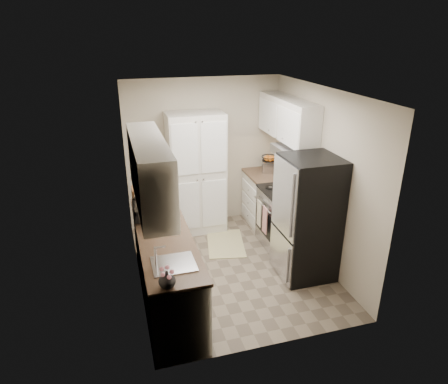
# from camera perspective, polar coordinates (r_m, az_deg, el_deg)

# --- Properties ---
(ground) EXTENTS (3.20, 3.20, 0.00)m
(ground) POSITION_cam_1_polar(r_m,az_deg,el_deg) (5.89, 1.03, -10.60)
(ground) COLOR #7A6B56
(ground) RESTS_ON ground
(room_shell) EXTENTS (2.64, 3.24, 2.52)m
(room_shell) POSITION_cam_1_polar(r_m,az_deg,el_deg) (5.18, 1.00, 4.58)
(room_shell) COLOR beige
(room_shell) RESTS_ON ground
(pantry_cabinet) EXTENTS (0.90, 0.55, 2.00)m
(pantry_cabinet) POSITION_cam_1_polar(r_m,az_deg,el_deg) (6.55, -3.97, 2.63)
(pantry_cabinet) COLOR silver
(pantry_cabinet) RESTS_ON ground
(base_cabinet_left) EXTENTS (0.60, 2.30, 0.88)m
(base_cabinet_left) POSITION_cam_1_polar(r_m,az_deg,el_deg) (5.13, -8.29, -10.56)
(base_cabinet_left) COLOR silver
(base_cabinet_left) RESTS_ON ground
(countertop_left) EXTENTS (0.63, 2.33, 0.04)m
(countertop_left) POSITION_cam_1_polar(r_m,az_deg,el_deg) (4.89, -8.59, -6.03)
(countertop_left) COLOR brown
(countertop_left) RESTS_ON base_cabinet_left
(base_cabinet_right) EXTENTS (0.60, 0.80, 0.88)m
(base_cabinet_right) POSITION_cam_1_polar(r_m,az_deg,el_deg) (6.97, 5.97, -1.13)
(base_cabinet_right) COLOR silver
(base_cabinet_right) RESTS_ON ground
(countertop_right) EXTENTS (0.63, 0.83, 0.04)m
(countertop_right) POSITION_cam_1_polar(r_m,az_deg,el_deg) (6.80, 6.12, 2.43)
(countertop_right) COLOR brown
(countertop_right) RESTS_ON base_cabinet_right
(electric_range) EXTENTS (0.71, 0.78, 1.13)m
(electric_range) POSITION_cam_1_polar(r_m,az_deg,el_deg) (6.29, 8.54, -3.61)
(electric_range) COLOR #B7B7BC
(electric_range) RESTS_ON ground
(refrigerator) EXTENTS (0.70, 0.72, 1.70)m
(refrigerator) POSITION_cam_1_polar(r_m,az_deg,el_deg) (5.47, 11.85, -3.66)
(refrigerator) COLOR #B7B7BC
(refrigerator) RESTS_ON ground
(microwave) EXTENTS (0.60, 0.71, 0.33)m
(microwave) POSITION_cam_1_polar(r_m,az_deg,el_deg) (5.29, -9.85, -1.64)
(microwave) COLOR silver
(microwave) RESTS_ON countertop_left
(wine_bottle) EXTENTS (0.08, 0.08, 0.31)m
(wine_bottle) POSITION_cam_1_polar(r_m,az_deg,el_deg) (5.56, -11.45, -0.63)
(wine_bottle) COLOR black
(wine_bottle) RESTS_ON countertop_left
(flower_vase) EXTENTS (0.18, 0.18, 0.17)m
(flower_vase) POSITION_cam_1_polar(r_m,az_deg,el_deg) (3.90, -8.14, -12.26)
(flower_vase) COLOR silver
(flower_vase) RESTS_ON countertop_left
(cutting_board) EXTENTS (0.08, 0.24, 0.31)m
(cutting_board) POSITION_cam_1_polar(r_m,az_deg,el_deg) (5.65, -9.58, -0.14)
(cutting_board) COLOR #377D2D
(cutting_board) RESTS_ON countertop_left
(toaster_oven) EXTENTS (0.36, 0.40, 0.19)m
(toaster_oven) POSITION_cam_1_polar(r_m,az_deg,el_deg) (6.92, 6.53, 3.76)
(toaster_oven) COLOR silver
(toaster_oven) RESTS_ON countertop_right
(fruit_basket) EXTENTS (0.28, 0.28, 0.12)m
(fruit_basket) POSITION_cam_1_polar(r_m,az_deg,el_deg) (6.86, 6.53, 4.96)
(fruit_basket) COLOR orange
(fruit_basket) RESTS_ON toaster_oven
(kitchen_mat) EXTENTS (0.73, 1.00, 0.01)m
(kitchen_mat) POSITION_cam_1_polar(r_m,az_deg,el_deg) (6.45, 0.22, -7.35)
(kitchen_mat) COLOR #D0C587
(kitchen_mat) RESTS_ON ground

